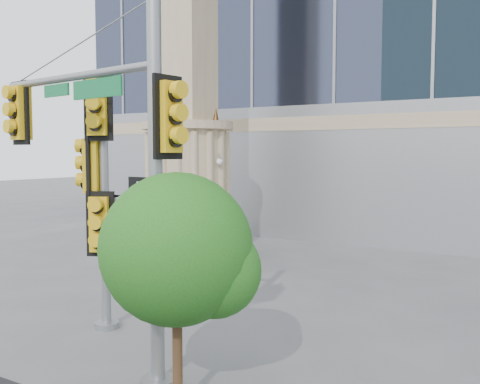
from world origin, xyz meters
The scene contains 5 objects.
ground centered at (0.00, 0.00, 0.00)m, with size 120.00×120.00×0.00m, color #545456.
monument centered at (-6.00, 9.00, 5.52)m, with size 4.40×4.40×16.60m.
main_signal_pole centered at (-0.50, -0.68, 3.99)m, with size 4.97×1.11×6.44m.
secondary_signal_pole centered at (-2.27, 0.75, 3.35)m, with size 1.08×0.78×5.70m.
street_tree centered at (1.54, -1.37, 2.41)m, with size 2.35×2.30×3.66m.
Camera 1 is at (6.38, -7.65, 3.96)m, focal length 40.00 mm.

